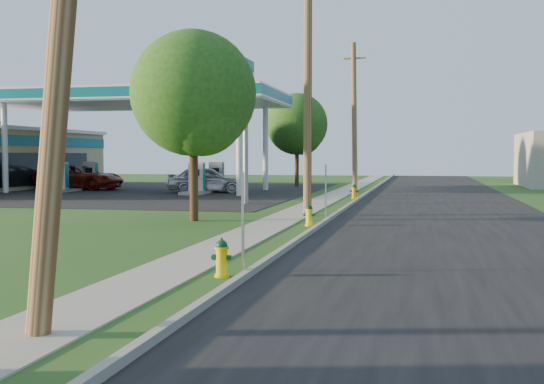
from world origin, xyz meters
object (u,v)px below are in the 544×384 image
object	(u,v)px
hydrant_far	(354,192)
car_silver	(207,179)
fuel_pump_nw	(60,181)
tree_verge	(195,98)
car_red	(80,178)
fuel_pump_se	(217,180)
price_pylon	(246,90)
fuel_pump_sw	(91,179)
hydrant_near	(222,258)
hydrant_mid	(309,215)
utility_pole_far	(354,117)
fuel_pump_ne	(197,182)
utility_pole_mid	(308,86)
tree_lot	(298,126)

from	to	relation	value
hydrant_far	car_silver	xyz separation A→B (m)	(-9.54, 4.08, 0.43)
fuel_pump_nw	tree_verge	size ratio (longest dim) A/B	0.48
tree_verge	car_red	bearing A→B (deg)	127.71
fuel_pump_se	price_pylon	world-z (taller)	price_pylon
price_pylon	tree_verge	size ratio (longest dim) A/B	1.02
tree_verge	hydrant_far	world-z (taller)	tree_verge
fuel_pump_nw	car_silver	bearing A→B (deg)	10.10
fuel_pump_sw	hydrant_near	size ratio (longest dim) A/B	4.25
tree_verge	hydrant_mid	distance (m)	5.82
hydrant_near	hydrant_mid	size ratio (longest dim) A/B	1.02
utility_pole_far	fuel_pump_ne	xyz separation A→B (m)	(-8.90, -5.00, -4.08)
utility_pole_mid	hydrant_far	world-z (taller)	utility_pole_mid
fuel_pump_sw	tree_verge	size ratio (longest dim) A/B	0.48
utility_pole_mid	hydrant_far	xyz separation A→B (m)	(0.75, 10.54, -4.56)
hydrant_mid	car_red	xyz separation A→B (m)	(-18.96, 19.90, 0.47)
price_pylon	fuel_pump_sw	bearing A→B (deg)	140.60
fuel_pump_se	hydrant_near	xyz separation A→B (m)	(9.49, -30.40, -0.35)
car_red	car_silver	size ratio (longest dim) A/B	1.23
fuel_pump_sw	tree_verge	xyz separation A→B (m)	(14.40, -19.95, 3.61)
utility_pole_mid	hydrant_near	bearing A→B (deg)	-87.48
utility_pole_far	car_silver	size ratio (longest dim) A/B	1.95
fuel_pump_nw	fuel_pump_sw	xyz separation A→B (m)	(0.00, 4.00, 0.00)
tree_verge	hydrant_far	distance (m)	14.69
hydrant_near	hydrant_mid	distance (m)	9.66
utility_pole_far	fuel_pump_se	xyz separation A→B (m)	(-8.90, -1.00, -4.08)
utility_pole_far	car_red	distance (m)	18.79
fuel_pump_se	hydrant_far	world-z (taller)	fuel_pump_se
fuel_pump_se	car_red	distance (m)	9.41
fuel_pump_sw	price_pylon	bearing A→B (deg)	-39.40
fuel_pump_ne	car_silver	size ratio (longest dim) A/B	0.66
fuel_pump_ne	hydrant_far	distance (m)	9.97
tree_lot	hydrant_far	distance (m)	15.05
fuel_pump_se	car_silver	size ratio (longest dim) A/B	0.66
utility_pole_mid	hydrant_far	bearing A→B (deg)	85.92
fuel_pump_se	tree_verge	world-z (taller)	tree_verge
utility_pole_mid	fuel_pump_nw	distance (m)	22.52
fuel_pump_se	tree_lot	distance (m)	8.92
fuel_pump_ne	fuel_pump_sw	distance (m)	9.85
utility_pole_far	car_red	world-z (taller)	utility_pole_far
utility_pole_mid	car_silver	xyz separation A→B (m)	(-8.79, 14.62, -4.12)
car_silver	utility_pole_mid	bearing A→B (deg)	-163.41
price_pylon	car_silver	xyz separation A→B (m)	(-4.89, 9.12, -4.60)
tree_lot	hydrant_mid	bearing A→B (deg)	-78.93
utility_pole_far	utility_pole_mid	bearing A→B (deg)	-90.00
fuel_pump_se	hydrant_near	size ratio (longest dim) A/B	4.25
hydrant_mid	price_pylon	bearing A→B (deg)	116.38
fuel_pump_nw	fuel_pump_ne	size ratio (longest dim) A/B	1.00
fuel_pump_sw	hydrant_far	bearing A→B (deg)	-19.10
hydrant_mid	car_silver	world-z (taller)	car_silver
fuel_pump_ne	tree_verge	xyz separation A→B (m)	(5.40, -15.95, 3.61)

